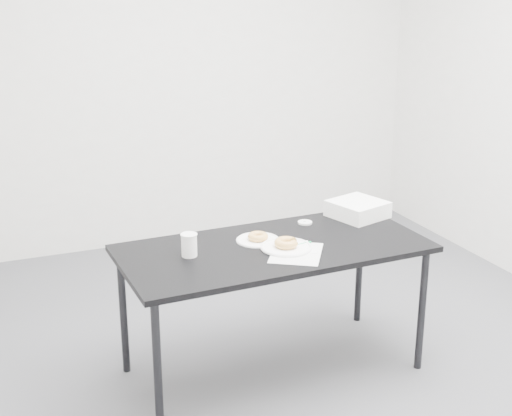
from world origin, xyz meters
name	(u,v)px	position (x,y,z in m)	size (l,w,h in m)	color
floor	(276,355)	(0.00, 0.00, 0.00)	(4.00, 4.00, 0.00)	#4C4C51
wall_back	(169,68)	(0.00, 2.00, 1.35)	(4.00, 0.02, 2.70)	silver
table	(274,256)	(-0.07, -0.12, 0.65)	(1.57, 0.78, 0.71)	black
scorecard	(296,253)	(-0.01, -0.26, 0.71)	(0.24, 0.31, 0.00)	white
logo_patch	(302,244)	(0.06, -0.16, 0.71)	(0.05, 0.05, 0.00)	green
pen	(300,245)	(0.04, -0.18, 0.71)	(0.01, 0.01, 0.14)	#0E9A4F
napkin	(295,248)	(0.01, -0.20, 0.71)	(0.18, 0.18, 0.00)	white
plate_near	(286,247)	(-0.03, -0.18, 0.71)	(0.26, 0.26, 0.01)	white
donut_near	(286,243)	(-0.03, -0.18, 0.74)	(0.12, 0.12, 0.04)	gold
plate_far	(258,240)	(-0.12, -0.03, 0.71)	(0.22, 0.22, 0.01)	white
donut_far	(258,236)	(-0.12, -0.03, 0.73)	(0.11, 0.11, 0.04)	gold
coffee_cup	(189,245)	(-0.51, -0.09, 0.76)	(0.08, 0.08, 0.11)	white
cup_lid	(305,223)	(0.22, 0.12, 0.71)	(0.08, 0.08, 0.01)	white
bakery_box	(358,209)	(0.55, 0.11, 0.75)	(0.27, 0.27, 0.09)	white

